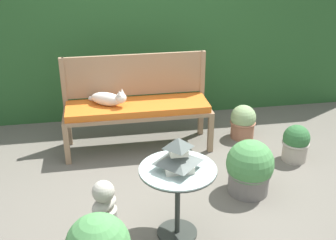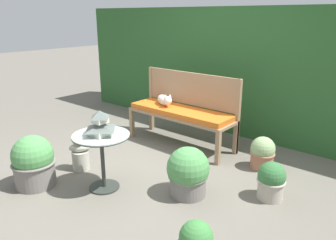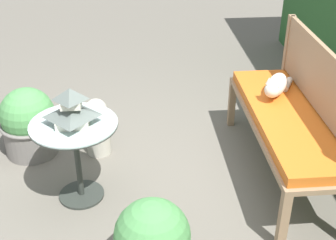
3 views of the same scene
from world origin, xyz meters
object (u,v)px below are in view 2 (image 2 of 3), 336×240
(potted_plant_table_near, at_px, (262,153))
(potted_plant_hedge_corner, at_px, (271,181))
(garden_bench, at_px, (181,114))
(cat, at_px, (164,100))
(pagoda_birdhouse, at_px, (100,124))
(potted_plant_bench_left, at_px, (188,173))
(potted_plant_bench_right, at_px, (34,162))
(patio_table, at_px, (102,147))
(garden_bust, at_px, (80,151))

(potted_plant_table_near, relative_size, potted_plant_hedge_corner, 1.01)
(garden_bench, distance_m, potted_plant_table_near, 1.34)
(cat, xyz_separation_m, pagoda_birdhouse, (0.47, -1.61, 0.12))
(cat, distance_m, potted_plant_bench_left, 1.74)
(garden_bench, relative_size, potted_plant_table_near, 3.96)
(potted_plant_hedge_corner, bearing_deg, potted_plant_bench_right, -146.09)
(garden_bench, distance_m, cat, 0.36)
(patio_table, distance_m, potted_plant_table_near, 2.04)
(garden_bench, height_order, potted_plant_bench_right, potted_plant_bench_right)
(patio_table, relative_size, potted_plant_table_near, 1.53)
(garden_bench, height_order, potted_plant_bench_left, garden_bench)
(patio_table, xyz_separation_m, potted_plant_table_near, (1.15, 1.65, -0.30))
(garden_bench, height_order, pagoda_birdhouse, pagoda_birdhouse)
(cat, bearing_deg, patio_table, -44.77)
(potted_plant_bench_right, bearing_deg, patio_table, 35.51)
(garden_bench, xyz_separation_m, pagoda_birdhouse, (0.15, -1.61, 0.28))
(cat, distance_m, patio_table, 1.68)
(cat, xyz_separation_m, patio_table, (0.47, -1.61, -0.14))
(potted_plant_bench_left, xyz_separation_m, potted_plant_hedge_corner, (0.73, 0.51, -0.05))
(cat, bearing_deg, garden_bust, -66.09)
(patio_table, height_order, potted_plant_table_near, patio_table)
(pagoda_birdhouse, bearing_deg, potted_plant_bench_right, -144.49)
(potted_plant_hedge_corner, bearing_deg, cat, 163.61)
(patio_table, bearing_deg, potted_plant_hedge_corner, 33.21)
(pagoda_birdhouse, bearing_deg, garden_bust, 169.27)
(potted_plant_table_near, bearing_deg, potted_plant_hedge_corner, -58.20)
(garden_bench, height_order, garden_bust, garden_bench)
(garden_bust, xyz_separation_m, potted_plant_bench_left, (1.42, 0.39, 0.01))
(garden_bust, xyz_separation_m, potted_plant_hedge_corner, (2.15, 0.90, -0.04))
(cat, bearing_deg, potted_plant_bench_right, -66.34)
(garden_bust, distance_m, potted_plant_bench_left, 1.47)
(pagoda_birdhouse, relative_size, potted_plant_table_near, 0.71)
(garden_bench, height_order, cat, cat)
(garden_bust, bearing_deg, potted_plant_hedge_corner, -26.12)
(cat, xyz_separation_m, potted_plant_bench_right, (-0.19, -2.08, -0.36))
(patio_table, height_order, potted_plant_bench_right, patio_table)
(potted_plant_bench_right, bearing_deg, potted_plant_table_near, 49.48)
(cat, xyz_separation_m, potted_plant_table_near, (1.63, 0.04, -0.44))
(potted_plant_table_near, height_order, potted_plant_hedge_corner, potted_plant_table_near)
(garden_bench, distance_m, pagoda_birdhouse, 1.64)
(cat, bearing_deg, pagoda_birdhouse, -44.77)
(cat, distance_m, potted_plant_hedge_corner, 2.16)
(cat, xyz_separation_m, garden_bust, (-0.13, -1.50, -0.40))
(garden_bust, distance_m, potted_plant_bench_right, 0.59)
(pagoda_birdhouse, xyz_separation_m, potted_plant_bench_left, (0.82, 0.51, -0.51))
(potted_plant_table_near, bearing_deg, potted_plant_bench_left, -106.29)
(garden_bench, relative_size, potted_plant_bench_left, 3.04)
(garden_bust, bearing_deg, patio_table, -59.55)
(cat, height_order, potted_plant_hedge_corner, cat)
(patio_table, relative_size, garden_bust, 1.25)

